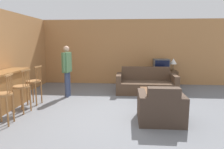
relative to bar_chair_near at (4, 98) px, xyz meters
name	(u,v)px	position (x,y,z in m)	size (l,w,h in m)	color
ground_plane	(116,116)	(2.29, 0.64, -0.57)	(24.00, 24.00, 0.00)	slate
wall_back	(121,52)	(2.29, 4.36, 0.73)	(9.40, 0.08, 2.60)	#B27A47
wall_left	(13,56)	(-0.92, 2.00, 0.73)	(0.08, 8.72, 2.60)	#B27A47
bar_chair_near	(4,98)	(0.00, 0.00, 0.00)	(0.43, 0.43, 1.07)	#996638
bar_chair_mid	(22,90)	(0.00, 0.73, 0.00)	(0.45, 0.45, 1.07)	#996638
bar_chair_far	(34,84)	(0.00, 1.38, 0.00)	(0.42, 0.42, 1.07)	#996638
couch_far	(146,84)	(3.19, 2.92, -0.27)	(2.00, 0.93, 0.85)	#4C3828
armchair_near	(161,109)	(3.27, 0.38, -0.27)	(0.95, 0.88, 0.82)	#423328
coffee_table	(151,92)	(3.20, 1.63, -0.24)	(0.54, 0.85, 0.40)	brown
tv_unit	(161,78)	(3.85, 3.98, -0.26)	(1.22, 0.51, 0.61)	#513823
tv	(161,65)	(3.85, 3.98, 0.27)	(0.59, 0.44, 0.45)	#4C4C4C
table_lamp	(173,62)	(4.31, 3.98, 0.40)	(0.27, 0.27, 0.47)	brown
person_by_window	(67,68)	(0.67, 2.23, 0.33)	(0.20, 0.54, 1.59)	#384260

